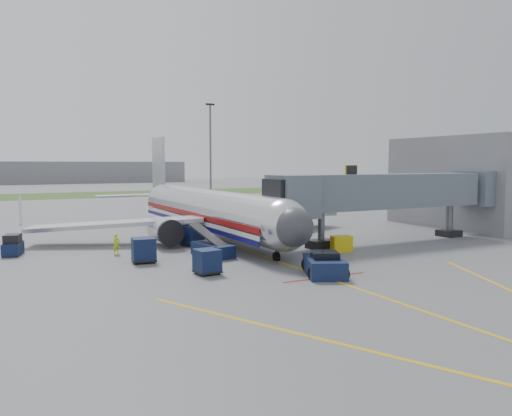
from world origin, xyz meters
name	(u,v)px	position (x,y,z in m)	size (l,w,h in m)	color
ground	(291,266)	(0.00, 0.00, 0.00)	(400.00, 400.00, 0.00)	#565659
grass_strip	(84,195)	(0.00, 90.00, 0.01)	(300.00, 25.00, 0.01)	#2D4C1E
apron_markings	(361,290)	(0.00, -7.40, 0.00)	(21.52, 50.00, 0.01)	gold
airliner	(207,210)	(0.00, 15.25, 2.65)	(32.10, 35.67, 10.25)	silver
jet_bridge	(385,192)	(12.86, 5.00, 4.47)	(25.30, 4.00, 6.90)	slate
terminal	(471,182)	(30.00, 10.00, 5.00)	(10.00, 16.00, 10.00)	slate
light_mast_right	(210,147)	(25.00, 75.00, 10.78)	(2.00, 0.44, 20.40)	#595B60
distant_terminal	(20,173)	(-10.00, 170.00, 4.00)	(120.00, 14.00, 8.00)	slate
pushback_tug	(325,265)	(0.31, -3.50, 0.63)	(3.54, 4.24, 1.52)	#0C1736
baggage_tug	(13,246)	(-16.80, 13.39, 0.71)	(1.71, 2.52, 1.61)	#0C1736
baggage_cart_a	(192,235)	(-3.00, 11.33, 0.88)	(2.08, 2.08, 1.73)	#0C1736
baggage_cart_b	(207,261)	(-6.06, 0.28, 0.81)	(1.61, 1.61, 1.58)	#0C1736
baggage_cart_c	(144,250)	(-8.64, 5.89, 0.89)	(1.81, 1.81, 1.75)	#0C1736
belt_loader	(212,249)	(-3.37, 5.88, 0.56)	(2.29, 4.81, 2.27)	#0C1736
ground_power_cart	(341,244)	(6.57, 3.00, 0.61)	(1.77, 1.41, 1.25)	gold
ramp_worker	(116,244)	(-9.70, 9.91, 0.82)	(0.60, 0.39, 1.63)	#BEDF1A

